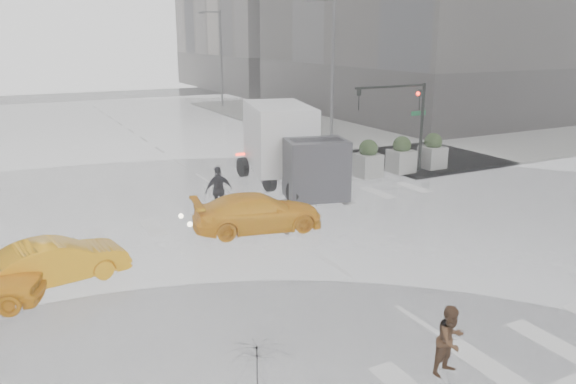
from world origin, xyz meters
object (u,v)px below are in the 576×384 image
traffic_signal_pole (407,111)px  box_truck (288,145)px  pedestrian_brown (451,340)px  taxi_mid (57,261)px

traffic_signal_pole → box_truck: bearing=172.6°
pedestrian_brown → taxi_mid: 10.69m
traffic_signal_pole → box_truck: size_ratio=0.65×
traffic_signal_pole → pedestrian_brown: (-9.91, -13.87, -2.47)m
box_truck → traffic_signal_pole: bearing=7.1°
traffic_signal_pole → box_truck: 6.19m
traffic_signal_pole → pedestrian_brown: size_ratio=3.02×
pedestrian_brown → box_truck: (3.90, 14.65, 1.21)m
box_truck → pedestrian_brown: bearing=-90.5°
taxi_mid → box_truck: size_ratio=0.55×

